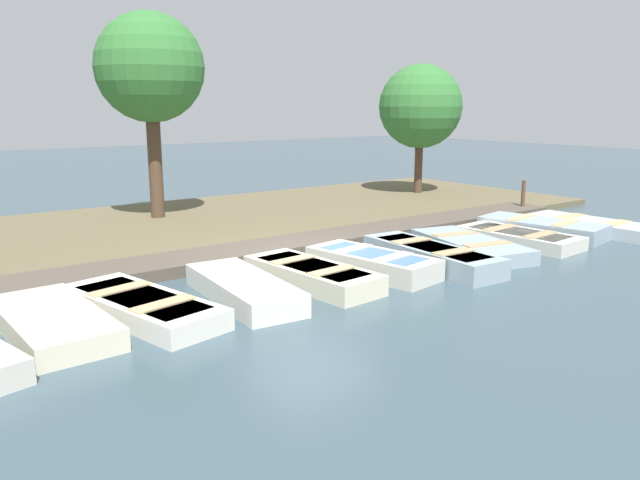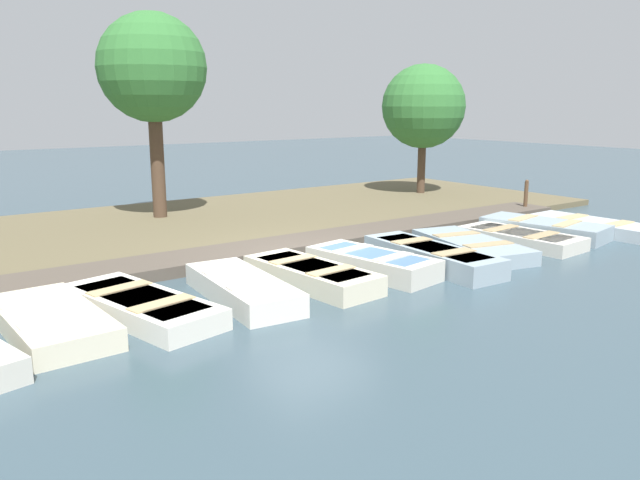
{
  "view_description": "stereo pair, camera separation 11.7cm",
  "coord_description": "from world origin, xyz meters",
  "px_view_note": "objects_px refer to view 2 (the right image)",
  "views": [
    {
      "loc": [
        10.3,
        -7.34,
        3.26
      ],
      "look_at": [
        0.64,
        -0.21,
        0.65
      ],
      "focal_mm": 35.0,
      "sensor_mm": 36.0,
      "label": 1
    },
    {
      "loc": [
        10.37,
        -7.24,
        3.26
      ],
      "look_at": [
        0.64,
        -0.21,
        0.65
      ],
      "focal_mm": 35.0,
      "sensor_mm": 36.0,
      "label": 2
    }
  ],
  "objects_px": {
    "rowboat_3": "(140,305)",
    "rowboat_11": "(594,226)",
    "rowboat_2": "(51,321)",
    "park_tree_center": "(423,107)",
    "mooring_post_far": "(526,197)",
    "rowboat_7": "(432,256)",
    "rowboat_9": "(520,238)",
    "park_tree_left": "(152,69)",
    "rowboat_8": "(472,246)",
    "rowboat_5": "(311,274)",
    "rowboat_6": "(372,263)",
    "rowboat_4": "(242,288)",
    "rowboat_10": "(544,228)"
  },
  "relations": [
    {
      "from": "rowboat_7",
      "to": "park_tree_left",
      "type": "height_order",
      "value": "park_tree_left"
    },
    {
      "from": "rowboat_8",
      "to": "mooring_post_far",
      "type": "height_order",
      "value": "mooring_post_far"
    },
    {
      "from": "rowboat_2",
      "to": "rowboat_4",
      "type": "bearing_deg",
      "value": 82.86
    },
    {
      "from": "rowboat_3",
      "to": "rowboat_7",
      "type": "relative_size",
      "value": 0.98
    },
    {
      "from": "rowboat_5",
      "to": "rowboat_11",
      "type": "distance_m",
      "value": 8.77
    },
    {
      "from": "rowboat_3",
      "to": "rowboat_10",
      "type": "bearing_deg",
      "value": 77.58
    },
    {
      "from": "mooring_post_far",
      "to": "park_tree_center",
      "type": "xyz_separation_m",
      "value": [
        -4.36,
        -0.1,
        2.65
      ]
    },
    {
      "from": "rowboat_3",
      "to": "rowboat_6",
      "type": "bearing_deg",
      "value": 75.14
    },
    {
      "from": "rowboat_3",
      "to": "rowboat_7",
      "type": "bearing_deg",
      "value": 73.02
    },
    {
      "from": "rowboat_9",
      "to": "rowboat_2",
      "type": "bearing_deg",
      "value": -96.17
    },
    {
      "from": "rowboat_2",
      "to": "rowboat_9",
      "type": "relative_size",
      "value": 0.97
    },
    {
      "from": "rowboat_6",
      "to": "rowboat_8",
      "type": "bearing_deg",
      "value": 80.55
    },
    {
      "from": "rowboat_8",
      "to": "park_tree_left",
      "type": "xyz_separation_m",
      "value": [
        -7.6,
        -4.25,
        4.02
      ]
    },
    {
      "from": "rowboat_11",
      "to": "rowboat_7",
      "type": "bearing_deg",
      "value": -92.46
    },
    {
      "from": "rowboat_5",
      "to": "park_tree_left",
      "type": "relative_size",
      "value": 0.52
    },
    {
      "from": "park_tree_center",
      "to": "rowboat_8",
      "type": "bearing_deg",
      "value": -37.26
    },
    {
      "from": "park_tree_center",
      "to": "mooring_post_far",
      "type": "bearing_deg",
      "value": 1.25
    },
    {
      "from": "rowboat_6",
      "to": "rowboat_5",
      "type": "bearing_deg",
      "value": -102.04
    },
    {
      "from": "park_tree_center",
      "to": "rowboat_10",
      "type": "bearing_deg",
      "value": -18.6
    },
    {
      "from": "rowboat_4",
      "to": "park_tree_center",
      "type": "xyz_separation_m",
      "value": [
        -6.8,
        11.01,
        2.99
      ]
    },
    {
      "from": "rowboat_6",
      "to": "mooring_post_far",
      "type": "distance_m",
      "value": 8.58
    },
    {
      "from": "rowboat_8",
      "to": "park_tree_left",
      "type": "relative_size",
      "value": 0.58
    },
    {
      "from": "mooring_post_far",
      "to": "park_tree_left",
      "type": "xyz_separation_m",
      "value": [
        -5.14,
        -9.53,
        3.65
      ]
    },
    {
      "from": "rowboat_5",
      "to": "rowboat_8",
      "type": "relative_size",
      "value": 0.9
    },
    {
      "from": "rowboat_3",
      "to": "mooring_post_far",
      "type": "bearing_deg",
      "value": 87.69
    },
    {
      "from": "rowboat_3",
      "to": "mooring_post_far",
      "type": "distance_m",
      "value": 13.03
    },
    {
      "from": "mooring_post_far",
      "to": "park_tree_left",
      "type": "relative_size",
      "value": 0.19
    },
    {
      "from": "rowboat_5",
      "to": "rowboat_11",
      "type": "xyz_separation_m",
      "value": [
        0.36,
        8.76,
        -0.03
      ]
    },
    {
      "from": "rowboat_3",
      "to": "rowboat_4",
      "type": "xyz_separation_m",
      "value": [
        0.18,
        1.72,
        0.03
      ]
    },
    {
      "from": "rowboat_7",
      "to": "rowboat_11",
      "type": "distance_m",
      "value": 5.98
    },
    {
      "from": "rowboat_4",
      "to": "rowboat_6",
      "type": "height_order",
      "value": "rowboat_6"
    },
    {
      "from": "rowboat_5",
      "to": "mooring_post_far",
      "type": "relative_size",
      "value": 2.78
    },
    {
      "from": "rowboat_10",
      "to": "rowboat_11",
      "type": "distance_m",
      "value": 1.54
    },
    {
      "from": "rowboat_2",
      "to": "rowboat_6",
      "type": "xyz_separation_m",
      "value": [
        0.27,
        5.93,
        0.04
      ]
    },
    {
      "from": "rowboat_11",
      "to": "park_tree_left",
      "type": "xyz_separation_m",
      "value": [
        -7.91,
        -8.66,
        4.02
      ]
    },
    {
      "from": "rowboat_5",
      "to": "park_tree_center",
      "type": "bearing_deg",
      "value": 120.02
    },
    {
      "from": "rowboat_2",
      "to": "rowboat_10",
      "type": "xyz_separation_m",
      "value": [
        0.08,
        11.81,
        0.03
      ]
    },
    {
      "from": "mooring_post_far",
      "to": "rowboat_7",
      "type": "bearing_deg",
      "value": -68.12
    },
    {
      "from": "rowboat_7",
      "to": "rowboat_9",
      "type": "distance_m",
      "value": 3.2
    },
    {
      "from": "rowboat_2",
      "to": "park_tree_center",
      "type": "distance_m",
      "value": 15.79
    },
    {
      "from": "rowboat_6",
      "to": "rowboat_7",
      "type": "height_order",
      "value": "same"
    },
    {
      "from": "rowboat_3",
      "to": "rowboat_11",
      "type": "distance_m",
      "value": 11.96
    },
    {
      "from": "rowboat_8",
      "to": "rowboat_4",
      "type": "bearing_deg",
      "value": -77.24
    },
    {
      "from": "rowboat_11",
      "to": "rowboat_4",
      "type": "bearing_deg",
      "value": -94.09
    },
    {
      "from": "park_tree_left",
      "to": "rowboat_2",
      "type": "bearing_deg",
      "value": -32.13
    },
    {
      "from": "rowboat_11",
      "to": "park_tree_center",
      "type": "bearing_deg",
      "value": 171.51
    },
    {
      "from": "rowboat_10",
      "to": "park_tree_left",
      "type": "xyz_separation_m",
      "value": [
        -7.42,
        -7.2,
        3.98
      ]
    },
    {
      "from": "rowboat_3",
      "to": "park_tree_left",
      "type": "relative_size",
      "value": 0.58
    },
    {
      "from": "rowboat_8",
      "to": "mooring_post_far",
      "type": "distance_m",
      "value": 5.84
    },
    {
      "from": "rowboat_8",
      "to": "rowboat_2",
      "type": "bearing_deg",
      "value": -78.75
    }
  ]
}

